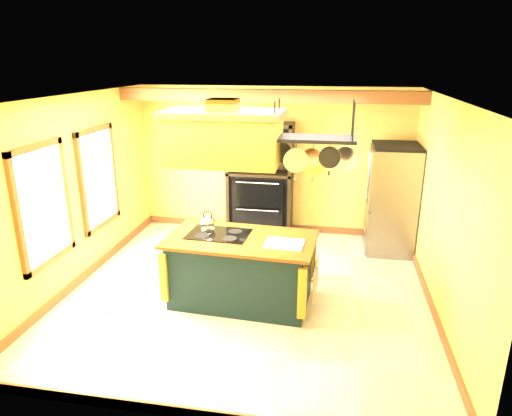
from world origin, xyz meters
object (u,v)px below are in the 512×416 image
(kitchen_island, at_px, (241,269))
(refrigerator, at_px, (391,201))
(pot_rack, at_px, (314,147))
(hutch, at_px, (260,191))
(range_hood, at_px, (224,136))

(kitchen_island, distance_m, refrigerator, 3.08)
(pot_rack, relative_size, hutch, 0.51)
(range_hood, xyz_separation_m, hutch, (0.03, 2.56, -1.43))
(kitchen_island, relative_size, refrigerator, 1.12)
(pot_rack, distance_m, hutch, 3.06)
(kitchen_island, distance_m, hutch, 2.58)
(range_hood, height_order, hutch, range_hood)
(range_hood, height_order, refrigerator, range_hood)
(kitchen_island, bearing_deg, pot_rack, 4.19)
(pot_rack, height_order, hutch, pot_rack)
(kitchen_island, distance_m, range_hood, 1.79)
(pot_rack, distance_m, refrigerator, 2.80)
(refrigerator, relative_size, hutch, 0.86)
(kitchen_island, height_order, range_hood, range_hood)
(kitchen_island, xyz_separation_m, range_hood, (-0.20, -0.00, 1.78))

